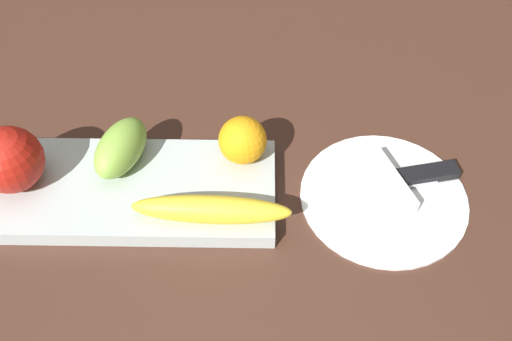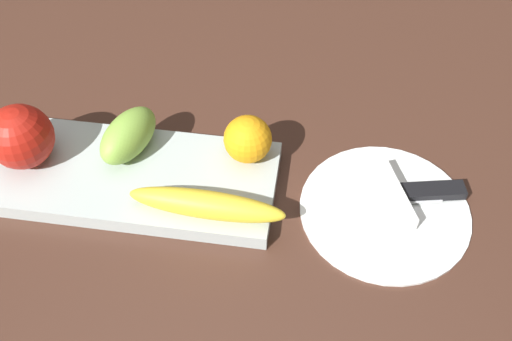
# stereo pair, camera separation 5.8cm
# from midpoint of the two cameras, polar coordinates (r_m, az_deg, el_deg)

# --- Properties ---
(ground_plane) EXTENTS (2.40, 2.40, 0.00)m
(ground_plane) POSITION_cam_midpoint_polar(r_m,az_deg,el_deg) (0.78, -6.70, 0.06)
(ground_plane) COLOR #43281D
(fruit_tray) EXTENTS (0.38, 0.16, 0.02)m
(fruit_tray) POSITION_cam_midpoint_polar(r_m,az_deg,el_deg) (0.76, -10.10, -0.74)
(fruit_tray) COLOR #B0BCBA
(fruit_tray) RESTS_ON ground_plane
(apple) EXTENTS (0.08, 0.08, 0.08)m
(apple) POSITION_cam_midpoint_polar(r_m,az_deg,el_deg) (0.77, -20.32, 3.05)
(apple) COLOR #AD1B11
(apple) RESTS_ON fruit_tray
(banana) EXTENTS (0.19, 0.04, 0.03)m
(banana) POSITION_cam_midpoint_polar(r_m,az_deg,el_deg) (0.69, -2.50, -3.51)
(banana) COLOR yellow
(banana) RESTS_ON fruit_tray
(orange_near_apple) EXTENTS (0.06, 0.06, 0.06)m
(orange_near_apple) POSITION_cam_midpoint_polar(r_m,az_deg,el_deg) (0.74, 1.44, 3.01)
(orange_near_apple) COLOR orange
(orange_near_apple) RESTS_ON fruit_tray
(grape_bunch) EXTENTS (0.08, 0.11, 0.05)m
(grape_bunch) POSITION_cam_midpoint_polar(r_m,az_deg,el_deg) (0.76, -10.38, 3.35)
(grape_bunch) COLOR #83B242
(grape_bunch) RESTS_ON fruit_tray
(dinner_plate) EXTENTS (0.22, 0.22, 0.01)m
(dinner_plate) POSITION_cam_midpoint_polar(r_m,az_deg,el_deg) (0.75, 14.82, -3.85)
(dinner_plate) COLOR white
(dinner_plate) RESTS_ON ground_plane
(folded_napkin) EXTENTS (0.13, 0.13, 0.02)m
(folded_napkin) POSITION_cam_midpoint_polar(r_m,az_deg,el_deg) (0.74, 12.97, -3.03)
(folded_napkin) COLOR white
(folded_napkin) RESTS_ON dinner_plate
(knife) EXTENTS (0.18, 0.06, 0.01)m
(knife) POSITION_cam_midpoint_polar(r_m,az_deg,el_deg) (0.77, 17.80, -2.42)
(knife) COLOR silver
(knife) RESTS_ON dinner_plate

